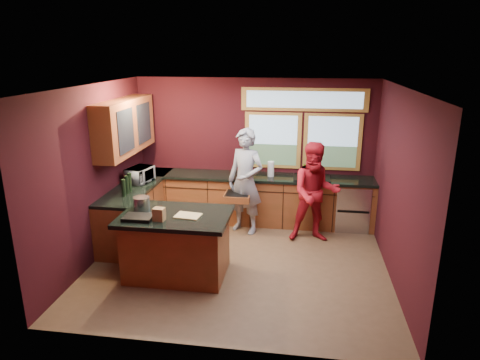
% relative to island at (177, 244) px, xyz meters
% --- Properties ---
extents(floor, '(4.50, 4.50, 0.00)m').
position_rel_island_xyz_m(floor, '(0.85, 0.47, -0.48)').
color(floor, brown).
rests_on(floor, ground).
extents(room_shell, '(4.52, 4.02, 2.71)m').
position_rel_island_xyz_m(room_shell, '(0.25, 0.79, 1.32)').
color(room_shell, black).
rests_on(room_shell, ground).
extents(back_counter, '(4.50, 0.64, 0.93)m').
position_rel_island_xyz_m(back_counter, '(1.04, 2.17, -0.01)').
color(back_counter, brown).
rests_on(back_counter, floor).
extents(left_counter, '(0.64, 2.30, 0.93)m').
position_rel_island_xyz_m(left_counter, '(-1.10, 1.32, -0.01)').
color(left_counter, brown).
rests_on(left_counter, floor).
extents(island, '(1.55, 1.05, 0.95)m').
position_rel_island_xyz_m(island, '(0.00, 0.00, 0.00)').
color(island, brown).
rests_on(island, floor).
extents(person_grey, '(0.81, 0.69, 1.89)m').
position_rel_island_xyz_m(person_grey, '(0.78, 1.72, 0.47)').
color(person_grey, slate).
rests_on(person_grey, floor).
extents(person_red, '(0.92, 0.75, 1.74)m').
position_rel_island_xyz_m(person_red, '(2.00, 1.49, 0.39)').
color(person_red, maroon).
rests_on(person_red, floor).
extents(microwave, '(0.43, 0.55, 0.27)m').
position_rel_island_xyz_m(microwave, '(-1.07, 1.45, 0.59)').
color(microwave, '#999999').
rests_on(microwave, left_counter).
extents(potted_plant, '(0.30, 0.26, 0.33)m').
position_rel_island_xyz_m(potted_plant, '(1.93, 2.22, 0.62)').
color(potted_plant, '#999999').
rests_on(potted_plant, back_counter).
extents(paper_towel, '(0.12, 0.12, 0.28)m').
position_rel_island_xyz_m(paper_towel, '(1.19, 2.17, 0.59)').
color(paper_towel, white).
rests_on(paper_towel, back_counter).
extents(cutting_board, '(0.38, 0.29, 0.02)m').
position_rel_island_xyz_m(cutting_board, '(0.20, -0.05, 0.48)').
color(cutting_board, tan).
rests_on(cutting_board, island).
extents(stock_pot, '(0.24, 0.24, 0.18)m').
position_rel_island_xyz_m(stock_pot, '(-0.55, 0.15, 0.56)').
color(stock_pot, '#B3B4B8').
rests_on(stock_pot, island).
extents(paper_bag, '(0.16, 0.13, 0.18)m').
position_rel_island_xyz_m(paper_bag, '(-0.15, -0.25, 0.56)').
color(paper_bag, brown).
rests_on(paper_bag, island).
extents(black_tray, '(0.41, 0.29, 0.05)m').
position_rel_island_xyz_m(black_tray, '(-0.45, -0.25, 0.49)').
color(black_tray, black).
rests_on(black_tray, island).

